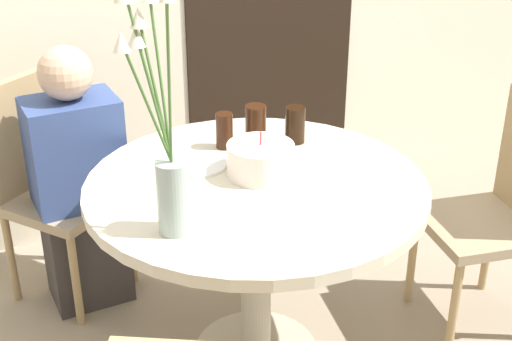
{
  "coord_description": "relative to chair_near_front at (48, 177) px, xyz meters",
  "views": [
    {
      "loc": [
        -0.94,
        -1.84,
        1.77
      ],
      "look_at": [
        0.0,
        0.0,
        0.76
      ],
      "focal_mm": 50.0,
      "sensor_mm": 36.0,
      "label": 1
    }
  ],
  "objects": [
    {
      "name": "drink_glass_2",
      "position": [
        0.67,
        -0.49,
        0.28
      ],
      "size": [
        0.08,
        0.08,
        0.14
      ],
      "color": "#33190C",
      "rests_on": "dining_table"
    },
    {
      "name": "dining_table",
      "position": [
        0.53,
        -0.78,
        0.09
      ],
      "size": [
        1.12,
        1.12,
        0.72
      ],
      "color": "beige",
      "rests_on": "ground_plane"
    },
    {
      "name": "drink_glass_1",
      "position": [
        0.8,
        -0.55,
        0.28
      ],
      "size": [
        0.07,
        0.07,
        0.13
      ],
      "color": "black",
      "rests_on": "dining_table"
    },
    {
      "name": "side_plate",
      "position": [
        0.41,
        -0.58,
        0.22
      ],
      "size": [
        0.2,
        0.2,
        0.01
      ],
      "color": "white",
      "rests_on": "dining_table"
    },
    {
      "name": "chair_near_front",
      "position": [
        0.0,
        0.0,
        0.0
      ],
      "size": [
        0.56,
        0.56,
        0.9
      ],
      "rotation": [
        0.0,
        0.0,
        0.6
      ],
      "color": "#9E896B",
      "rests_on": "ground_plane"
    },
    {
      "name": "flower_vase",
      "position": [
        0.16,
        -0.94,
        0.47
      ],
      "size": [
        0.19,
        0.28,
        0.73
      ],
      "color": "#9EB2AD",
      "rests_on": "dining_table"
    },
    {
      "name": "chair_right_flank",
      "position": [
        1.45,
        -0.98,
        0.0
      ],
      "size": [
        0.48,
        0.48,
        0.9
      ],
      "rotation": [
        0.0,
        0.0,
        4.49
      ],
      "color": "#9E896B",
      "rests_on": "ground_plane"
    },
    {
      "name": "person_boy",
      "position": [
        0.09,
        -0.13,
        -0.01
      ],
      "size": [
        0.34,
        0.24,
        1.06
      ],
      "color": "#383333",
      "rests_on": "ground_plane"
    },
    {
      "name": "drink_glass_0",
      "position": [
        0.55,
        -0.48,
        0.28
      ],
      "size": [
        0.06,
        0.06,
        0.13
      ],
      "color": "#33190C",
      "rests_on": "dining_table"
    },
    {
      "name": "birthday_cake",
      "position": [
        0.57,
        -0.74,
        0.27
      ],
      "size": [
        0.22,
        0.22,
        0.15
      ],
      "color": "white",
      "rests_on": "dining_table"
    }
  ]
}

